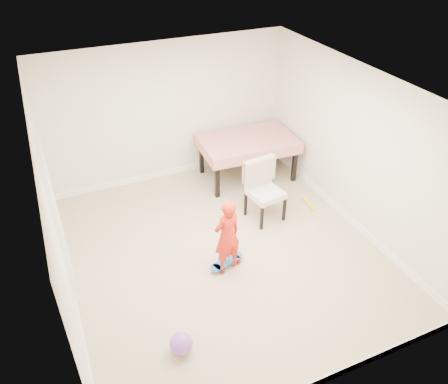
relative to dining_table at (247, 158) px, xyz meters
name	(u,v)px	position (x,y,z in m)	size (l,w,h in m)	color
ground	(223,251)	(-1.30, -1.82, -0.41)	(5.00, 5.00, 0.00)	tan
ceiling	(223,92)	(-1.30, -1.82, 2.17)	(4.50, 5.00, 0.04)	white
wall_back	(168,113)	(-1.30, 0.66, 0.89)	(4.50, 0.04, 2.60)	silver
wall_front	(328,308)	(-1.30, -4.30, 0.89)	(4.50, 0.04, 2.60)	silver
wall_left	(55,220)	(-3.53, -1.82, 0.89)	(0.04, 5.00, 2.60)	silver
wall_right	(354,149)	(0.93, -1.82, 0.89)	(0.04, 5.00, 2.60)	silver
door	(58,223)	(-3.52, -1.52, 0.61)	(0.10, 0.94, 2.11)	white
baseboard_back	(173,171)	(-1.30, 0.67, -0.35)	(4.50, 0.02, 0.12)	white
baseboard_front	(313,384)	(-1.30, -4.31, -0.35)	(4.50, 0.02, 0.12)	white
baseboard_left	(74,292)	(-3.54, -1.82, -0.35)	(0.02, 5.00, 0.12)	white
baseboard_right	(343,213)	(0.94, -1.82, -0.35)	(0.02, 5.00, 0.12)	white
dining_table	(247,158)	(0.00, 0.00, 0.00)	(1.75, 1.10, 0.83)	red
dining_chair	(266,192)	(-0.32, -1.31, 0.11)	(0.57, 0.65, 1.05)	silver
skateboard	(227,263)	(-1.39, -2.13, -0.37)	(0.58, 0.21, 0.09)	blue
child	(227,238)	(-1.41, -2.19, 0.17)	(0.43, 0.28, 1.17)	red
balloon	(181,344)	(-2.49, -3.27, -0.27)	(0.28, 0.28, 0.28)	#9151C4
foam_toy	(309,203)	(0.59, -1.31, -0.38)	(0.06, 0.06, 0.40)	yellow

